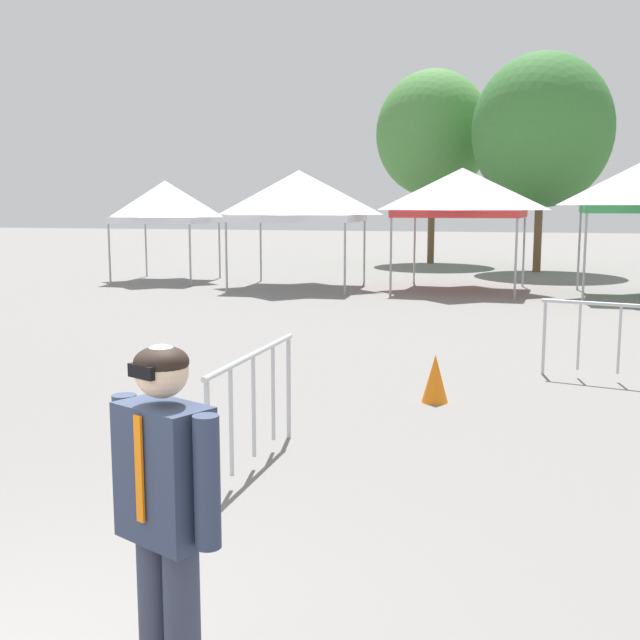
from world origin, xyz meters
name	(u,v)px	position (x,y,z in m)	size (l,w,h in m)	color
canopy_tent_far_left	(165,202)	(-9.10, 19.80, 2.47)	(2.93, 2.93, 3.14)	#9E9EA3
canopy_tent_behind_center	(299,196)	(-4.44, 19.02, 2.64)	(3.71, 3.71, 3.37)	#9E9EA3
canopy_tent_left_of_center	(462,193)	(0.13, 19.59, 2.72)	(3.51, 3.51, 3.40)	#9E9EA3
person_foreground	(166,514)	(0.96, 0.42, 1.03)	(0.61, 0.39, 1.78)	#33384C
tree_behind_tents_right	(433,134)	(-2.19, 29.78, 5.25)	(4.61, 4.61, 7.80)	brown
tree_behind_tents_center	(542,131)	(2.11, 26.63, 4.98)	(4.91, 4.91, 7.68)	brown
crowd_barrier_by_lift	(620,327)	(3.46, 8.51, 0.75)	(2.06, 0.53, 1.08)	#B7BABF
crowd_barrier_near_person	(253,388)	(0.03, 3.85, 0.75)	(0.06, 2.10, 1.08)	#B7BABF
traffic_cone_lot_center	(435,378)	(1.25, 6.73, 0.29)	(0.32, 0.32, 0.59)	orange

